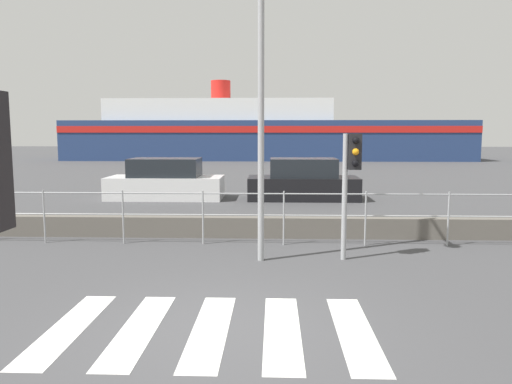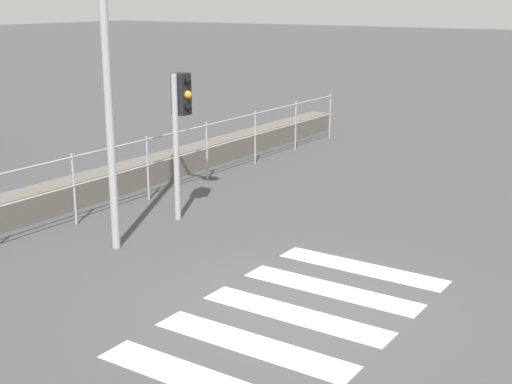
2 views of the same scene
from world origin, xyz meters
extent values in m
plane|color=#424244|center=(0.00, 0.00, 0.00)|extent=(160.00, 160.00, 0.00)
cube|color=silver|center=(-1.92, 0.00, 0.00)|extent=(0.45, 2.40, 0.01)
cube|color=silver|center=(-1.02, 0.00, 0.00)|extent=(0.45, 2.40, 0.01)
cube|color=silver|center=(-0.12, 0.00, 0.00)|extent=(0.45, 2.40, 0.01)
cube|color=silver|center=(0.78, 0.00, 0.00)|extent=(0.45, 2.40, 0.01)
cube|color=silver|center=(1.68, 0.00, 0.00)|extent=(0.45, 2.40, 0.01)
cylinder|color=#9EA0A3|center=(0.00, 4.79, 1.13)|extent=(19.51, 0.03, 0.03)
cylinder|color=#9EA0A3|center=(0.00, 4.79, 0.65)|extent=(19.51, 0.03, 0.03)
cylinder|color=#9EA0A3|center=(0.89, 4.79, 0.59)|extent=(0.04, 0.04, 1.19)
cylinder|color=#9EA0A3|center=(2.66, 4.79, 0.59)|extent=(0.04, 0.04, 1.19)
cylinder|color=#9EA0A3|center=(4.43, 4.79, 0.59)|extent=(0.04, 0.04, 1.19)
cylinder|color=#9EA0A3|center=(6.21, 4.79, 0.59)|extent=(0.04, 0.04, 1.19)
cylinder|color=#9EA0A3|center=(7.98, 4.79, 0.59)|extent=(0.04, 0.04, 1.19)
cylinder|color=#9EA0A3|center=(9.76, 4.79, 0.59)|extent=(0.04, 0.04, 1.19)
cylinder|color=#9EA0A3|center=(2.02, 3.56, 1.22)|extent=(0.10, 0.10, 2.43)
cube|color=black|center=(2.19, 3.56, 2.09)|extent=(0.24, 0.24, 0.68)
sphere|color=black|center=(2.19, 3.42, 2.30)|extent=(0.13, 0.13, 0.13)
sphere|color=orange|center=(2.19, 3.42, 2.09)|extent=(0.13, 0.13, 0.13)
sphere|color=black|center=(2.19, 3.42, 1.88)|extent=(0.13, 0.13, 0.13)
cylinder|color=#9EA0A3|center=(0.42, 3.43, 3.22)|extent=(0.12, 0.12, 6.43)
camera|label=1|loc=(0.67, -5.97, 2.46)|focal=35.00mm
camera|label=2|loc=(-6.79, -3.88, 3.61)|focal=50.00mm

